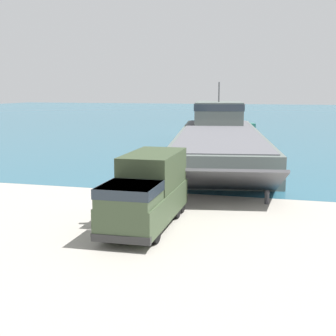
{
  "coord_description": "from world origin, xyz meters",
  "views": [
    {
      "loc": [
        7.57,
        -23.88,
        6.41
      ],
      "look_at": [
        0.79,
        1.44,
        1.98
      ],
      "focal_mm": 50.0,
      "sensor_mm": 36.0,
      "label": 1
    }
  ],
  "objects_px": {
    "mooring_bollard": "(267,196)",
    "moored_boat_a": "(238,125)",
    "landing_craft": "(219,134)",
    "soldier_on_ramp": "(98,205)",
    "military_truck": "(147,191)"
  },
  "relations": [
    {
      "from": "military_truck",
      "to": "mooring_bollard",
      "type": "height_order",
      "value": "military_truck"
    },
    {
      "from": "mooring_bollard",
      "to": "soldier_on_ramp",
      "type": "bearing_deg",
      "value": -140.61
    },
    {
      "from": "moored_boat_a",
      "to": "mooring_bollard",
      "type": "relative_size",
      "value": 7.43
    },
    {
      "from": "mooring_bollard",
      "to": "moored_boat_a",
      "type": "bearing_deg",
      "value": 98.39
    },
    {
      "from": "moored_boat_a",
      "to": "mooring_bollard",
      "type": "xyz_separation_m",
      "value": [
        7.76,
        -52.62,
        -0.12
      ]
    },
    {
      "from": "military_truck",
      "to": "moored_boat_a",
      "type": "distance_m",
      "value": 58.47
    },
    {
      "from": "landing_craft",
      "to": "soldier_on_ramp",
      "type": "relative_size",
      "value": 23.77
    },
    {
      "from": "moored_boat_a",
      "to": "landing_craft",
      "type": "bearing_deg",
      "value": -12.12
    },
    {
      "from": "moored_boat_a",
      "to": "soldier_on_ramp",
      "type": "bearing_deg",
      "value": -14.89
    },
    {
      "from": "landing_craft",
      "to": "soldier_on_ramp",
      "type": "xyz_separation_m",
      "value": [
        -1.38,
        -28.53,
        -0.76
      ]
    },
    {
      "from": "landing_craft",
      "to": "military_truck",
      "type": "relative_size",
      "value": 5.35
    },
    {
      "from": "landing_craft",
      "to": "mooring_bollard",
      "type": "bearing_deg",
      "value": -83.89
    },
    {
      "from": "soldier_on_ramp",
      "to": "moored_boat_a",
      "type": "distance_m",
      "value": 58.85
    },
    {
      "from": "landing_craft",
      "to": "soldier_on_ramp",
      "type": "distance_m",
      "value": 28.58
    },
    {
      "from": "military_truck",
      "to": "moored_boat_a",
      "type": "bearing_deg",
      "value": -178.75
    }
  ]
}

